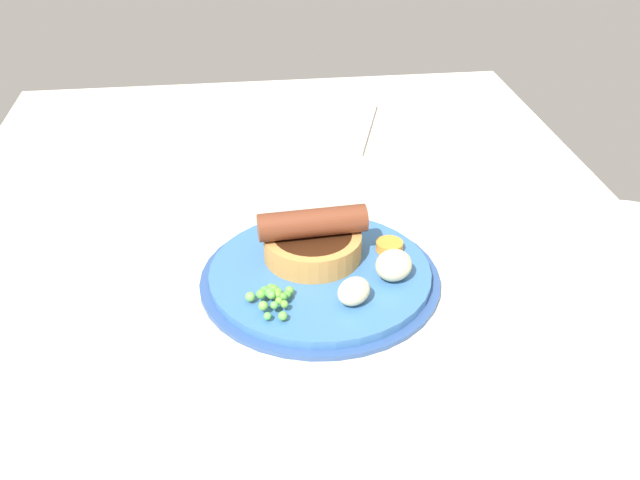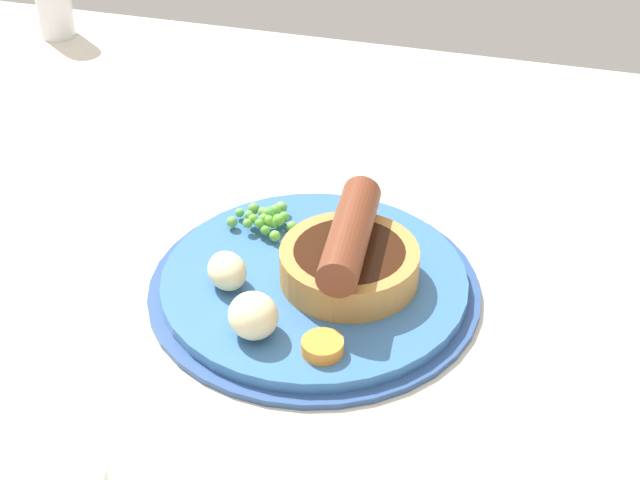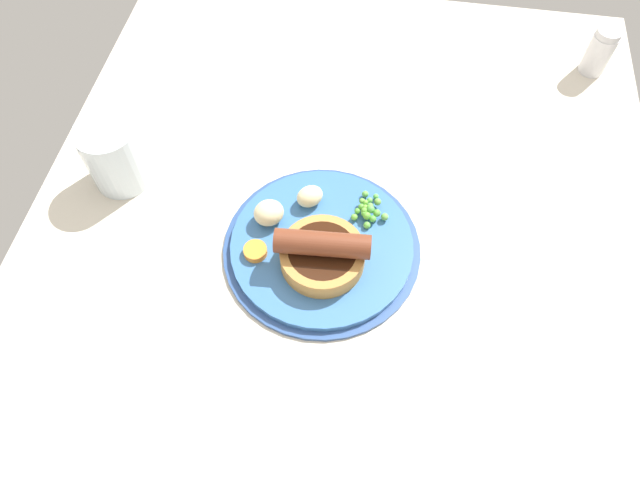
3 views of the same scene
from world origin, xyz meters
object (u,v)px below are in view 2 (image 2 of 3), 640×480
(potato_chunk_1, at_px, (227,271))
(carrot_slice_3, at_px, (323,347))
(potato_chunk_0, at_px, (253,316))
(salt_shaker, at_px, (54,3))
(sausage_pudding, at_px, (349,257))
(dinner_plate, at_px, (314,287))
(pea_pile, at_px, (267,218))

(potato_chunk_1, xyz_separation_m, carrot_slice_3, (0.08, -0.05, -0.01))
(potato_chunk_0, distance_m, salt_shaker, 0.55)
(sausage_pudding, distance_m, salt_shaker, 0.53)
(dinner_plate, distance_m, sausage_pudding, 0.04)
(dinner_plate, relative_size, pea_pile, 4.46)
(potato_chunk_0, bearing_deg, carrot_slice_3, -7.82)
(carrot_slice_3, xyz_separation_m, salt_shaker, (-0.40, 0.43, 0.02))
(dinner_plate, xyz_separation_m, carrot_slice_3, (0.03, -0.08, 0.01))
(pea_pile, bearing_deg, potato_chunk_0, -76.93)
(sausage_pudding, relative_size, pea_pile, 2.04)
(potato_chunk_1, height_order, carrot_slice_3, potato_chunk_1)
(potato_chunk_1, distance_m, salt_shaker, 0.50)
(pea_pile, relative_size, potato_chunk_0, 1.45)
(dinner_plate, relative_size, potato_chunk_0, 6.48)
(sausage_pudding, distance_m, potato_chunk_1, 0.09)
(pea_pile, bearing_deg, sausage_pudding, -31.44)
(potato_chunk_1, bearing_deg, carrot_slice_3, -31.71)
(sausage_pudding, relative_size, salt_shaker, 1.53)
(dinner_plate, height_order, sausage_pudding, sausage_pudding)
(pea_pile, xyz_separation_m, carrot_slice_3, (0.08, -0.13, -0.00))
(carrot_slice_3, height_order, salt_shaker, salt_shaker)
(sausage_pudding, bearing_deg, dinner_plate, 96.32)
(sausage_pudding, height_order, salt_shaker, salt_shaker)
(sausage_pudding, distance_m, pea_pile, 0.09)
(pea_pile, distance_m, potato_chunk_0, 0.12)
(potato_chunk_0, relative_size, potato_chunk_1, 1.09)
(carrot_slice_3, bearing_deg, potato_chunk_1, 148.29)
(salt_shaker, bearing_deg, carrot_slice_3, -46.80)
(dinner_plate, relative_size, sausage_pudding, 2.18)
(potato_chunk_1, distance_m, carrot_slice_3, 0.10)
(dinner_plate, bearing_deg, pea_pile, 135.18)
(pea_pile, distance_m, salt_shaker, 0.45)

